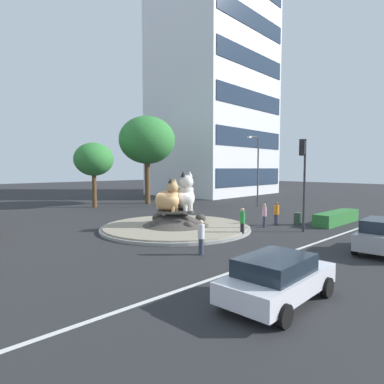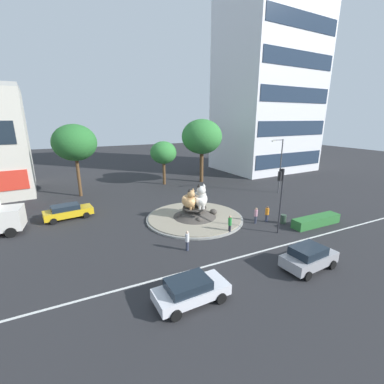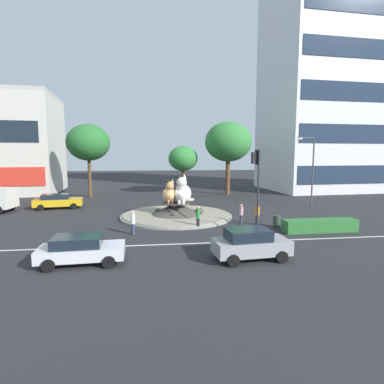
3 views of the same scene
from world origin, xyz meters
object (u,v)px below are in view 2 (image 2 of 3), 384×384
at_px(second_tree_near_tower, 202,137).
at_px(hatchback_near_shophouse, 68,211).
at_px(cat_statue_calico, 189,200).
at_px(pedestrian_pink_shirt, 256,215).
at_px(cat_statue_white, 200,198).
at_px(pedestrian_white_shirt, 187,240).
at_px(office_tower, 268,82).
at_px(litter_bin, 283,219).
at_px(streetlight_arm, 280,163).
at_px(sedan_on_far_lane, 309,257).
at_px(third_tree_left, 75,143).
at_px(traffic_light_mast, 281,187).
at_px(pedestrian_green_shirt, 230,224).
at_px(pedestrian_orange_shirt, 267,214).
at_px(parked_car_right, 190,290).
at_px(broadleaf_tree_behind_island, 163,153).

distance_m(second_tree_near_tower, hatchback_near_shophouse, 22.96).
relative_size(cat_statue_calico, pedestrian_pink_shirt, 1.37).
xyz_separation_m(cat_statue_white, pedestrian_white_shirt, (-4.11, -5.68, -1.36)).
relative_size(office_tower, litter_bin, 37.53).
distance_m(cat_statue_white, litter_bin, 8.58).
xyz_separation_m(pedestrian_white_shirt, litter_bin, (11.00, 0.89, -0.45)).
distance_m(streetlight_arm, sedan_on_far_lane, 19.84).
relative_size(cat_statue_white, third_tree_left, 0.28).
bearing_deg(office_tower, second_tree_near_tower, -166.97).
xyz_separation_m(cat_statue_white, office_tower, (24.61, 19.46, 14.63)).
distance_m(traffic_light_mast, sedan_on_far_lane, 6.79).
height_order(second_tree_near_tower, pedestrian_green_shirt, second_tree_near_tower).
xyz_separation_m(pedestrian_orange_shirt, parked_car_right, (-12.10, -7.45, -0.10)).
xyz_separation_m(second_tree_near_tower, pedestrian_pink_shirt, (-3.36, -18.14, -6.42)).
distance_m(second_tree_near_tower, litter_bin, 20.52).
relative_size(pedestrian_green_shirt, sedan_on_far_lane, 0.41).
bearing_deg(hatchback_near_shophouse, parked_car_right, -78.83).
bearing_deg(cat_statue_white, hatchback_near_shophouse, -97.72).
height_order(office_tower, pedestrian_green_shirt, office_tower).
bearing_deg(pedestrian_white_shirt, hatchback_near_shophouse, -133.65).
relative_size(pedestrian_pink_shirt, litter_bin, 1.85).
relative_size(pedestrian_white_shirt, litter_bin, 1.87).
bearing_deg(pedestrian_white_shirt, parked_car_right, -12.43).
relative_size(second_tree_near_tower, pedestrian_orange_shirt, 5.97).
distance_m(traffic_light_mast, litter_bin, 4.70).
relative_size(pedestrian_pink_shirt, sedan_on_far_lane, 0.40).
relative_size(pedestrian_white_shirt, parked_car_right, 0.38).
distance_m(pedestrian_orange_shirt, litter_bin, 1.66).
height_order(sedan_on_far_lane, hatchback_near_shophouse, sedan_on_far_lane).
relative_size(cat_statue_white, office_tower, 0.08).
relative_size(office_tower, pedestrian_pink_shirt, 20.30).
xyz_separation_m(cat_statue_calico, third_tree_left, (-9.66, 14.14, 5.03)).
bearing_deg(litter_bin, pedestrian_white_shirt, -175.35).
bearing_deg(litter_bin, hatchback_near_shophouse, 151.09).
bearing_deg(cat_statue_white, pedestrian_orange_shirt, 74.07).
xyz_separation_m(office_tower, second_tree_near_tower, (-16.88, -4.92, -9.58)).
xyz_separation_m(pedestrian_pink_shirt, litter_bin, (2.52, -1.19, -0.44)).
bearing_deg(sedan_on_far_lane, traffic_light_mast, 63.34).
xyz_separation_m(traffic_light_mast, streetlight_arm, (9.61, 10.18, -0.02)).
height_order(traffic_light_mast, hatchback_near_shophouse, traffic_light_mast).
height_order(broadleaf_tree_behind_island, pedestrian_orange_shirt, broadleaf_tree_behind_island).
distance_m(cat_statue_white, pedestrian_green_shirt, 4.70).
distance_m(cat_statue_calico, office_tower, 35.44).
height_order(broadleaf_tree_behind_island, litter_bin, broadleaf_tree_behind_island).
height_order(cat_statue_white, pedestrian_pink_shirt, cat_statue_white).
height_order(office_tower, parked_car_right, office_tower).
bearing_deg(hatchback_near_shophouse, streetlight_arm, -12.68).
distance_m(broadleaf_tree_behind_island, sedan_on_far_lane, 27.49).
bearing_deg(hatchback_near_shophouse, cat_statue_white, -33.80).
bearing_deg(sedan_on_far_lane, parked_car_right, 172.60).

